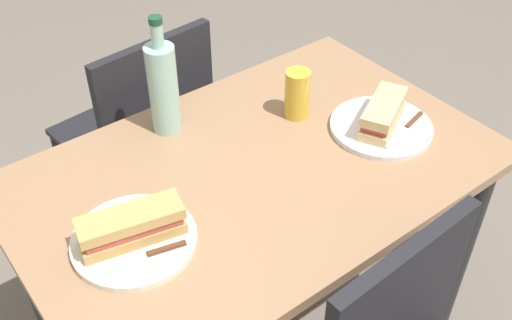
% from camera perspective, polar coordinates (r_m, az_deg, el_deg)
% --- Properties ---
extents(dining_table, '(1.11, 0.71, 0.73)m').
position_cam_1_polar(dining_table, '(1.48, 0.00, -4.26)').
color(dining_table, '#997251').
rests_on(dining_table, ground).
extents(chair_near, '(0.44, 0.44, 0.86)m').
position_cam_1_polar(chair_near, '(1.92, -10.48, 2.37)').
color(chair_near, black).
rests_on(chair_near, ground).
extents(plate_near, '(0.26, 0.26, 0.01)m').
position_cam_1_polar(plate_near, '(1.54, 11.74, 3.07)').
color(plate_near, white).
rests_on(plate_near, dining_table).
extents(baguette_sandwich_near, '(0.19, 0.14, 0.07)m').
position_cam_1_polar(baguette_sandwich_near, '(1.51, 11.95, 4.32)').
color(baguette_sandwich_near, '#DBB77A').
rests_on(baguette_sandwich_near, plate_near).
extents(knife_near, '(0.18, 0.05, 0.01)m').
position_cam_1_polar(knife_near, '(1.53, 14.05, 3.01)').
color(knife_near, silver).
rests_on(knife_near, plate_near).
extents(plate_far, '(0.26, 0.26, 0.01)m').
position_cam_1_polar(plate_far, '(1.25, -11.45, -7.44)').
color(plate_far, silver).
rests_on(plate_far, dining_table).
extents(baguette_sandwich_far, '(0.22, 0.11, 0.07)m').
position_cam_1_polar(baguette_sandwich_far, '(1.22, -11.70, -6.13)').
color(baguette_sandwich_far, tan).
rests_on(baguette_sandwich_far, plate_far).
extents(knife_far, '(0.18, 0.05, 0.01)m').
position_cam_1_polar(knife_far, '(1.20, -10.23, -8.81)').
color(knife_far, silver).
rests_on(knife_far, plate_far).
extents(water_bottle, '(0.07, 0.07, 0.30)m').
position_cam_1_polar(water_bottle, '(1.46, -8.78, 6.85)').
color(water_bottle, '#99C6B7').
rests_on(water_bottle, dining_table).
extents(beer_glass, '(0.06, 0.06, 0.13)m').
position_cam_1_polar(beer_glass, '(1.53, 3.92, 6.25)').
color(beer_glass, gold).
rests_on(beer_glass, dining_table).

